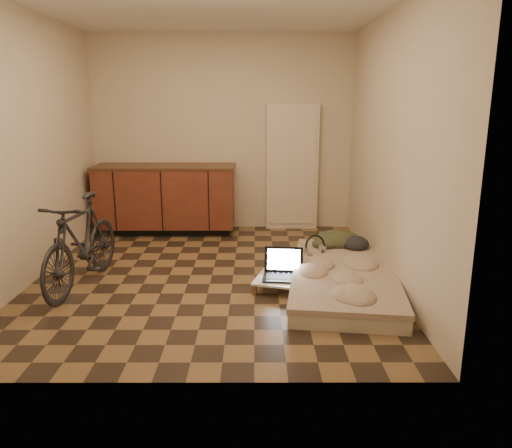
{
  "coord_description": "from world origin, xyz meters",
  "views": [
    {
      "loc": [
        0.45,
        -4.84,
        1.76
      ],
      "look_at": [
        0.45,
        -0.04,
        0.55
      ],
      "focal_mm": 35.0,
      "sensor_mm": 36.0,
      "label": 1
    }
  ],
  "objects_px": {
    "bicycle": "(81,238)",
    "laptop": "(283,271)",
    "lap_desk": "(293,281)",
    "futon": "(344,278)"
  },
  "relations": [
    {
      "from": "futon",
      "to": "laptop",
      "type": "relative_size",
      "value": 5.35
    },
    {
      "from": "bicycle",
      "to": "laptop",
      "type": "bearing_deg",
      "value": 6.41
    },
    {
      "from": "lap_desk",
      "to": "laptop",
      "type": "bearing_deg",
      "value": 159.65
    },
    {
      "from": "laptop",
      "to": "futon",
      "type": "bearing_deg",
      "value": 10.35
    },
    {
      "from": "bicycle",
      "to": "lap_desk",
      "type": "relative_size",
      "value": 1.88
    },
    {
      "from": "bicycle",
      "to": "lap_desk",
      "type": "bearing_deg",
      "value": 4.53
    },
    {
      "from": "bicycle",
      "to": "lap_desk",
      "type": "xyz_separation_m",
      "value": [
        2.0,
        -0.11,
        -0.38
      ]
    },
    {
      "from": "futon",
      "to": "laptop",
      "type": "bearing_deg",
      "value": -167.39
    },
    {
      "from": "bicycle",
      "to": "laptop",
      "type": "height_order",
      "value": "bicycle"
    },
    {
      "from": "futon",
      "to": "lap_desk",
      "type": "relative_size",
      "value": 2.68
    }
  ]
}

